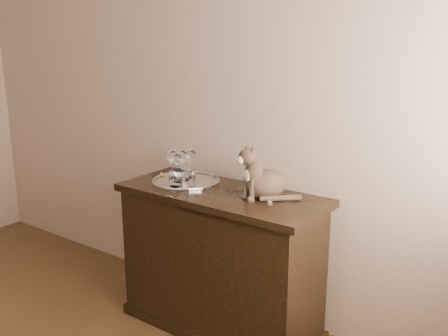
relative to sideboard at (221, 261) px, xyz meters
The scene contains 10 objects.
wall_back 1.15m from the sideboard, 152.68° to the left, with size 4.00×0.10×2.70m, color tan.
sideboard is the anchor object (origin of this frame).
tray 0.51m from the sideboard, behind, with size 0.40×0.40×0.01m, color silver.
wine_glass_a 0.64m from the sideboard, 164.91° to the left, with size 0.06×0.06×0.17m, color white, non-canonical shape.
wine_glass_b 0.61m from the sideboard, 162.21° to the left, with size 0.07×0.07×0.18m, color silver, non-canonical shape.
wine_glass_c 0.64m from the sideboard, behind, with size 0.07×0.07×0.18m, color silver, non-canonical shape.
wine_glass_d 0.62m from the sideboard, behind, with size 0.06×0.06×0.17m, color white, non-canonical shape.
tumbler_a 0.52m from the sideboard, 164.41° to the right, with size 0.08×0.08×0.09m, color white.
tumbler_b 0.55m from the sideboard, 161.61° to the right, with size 0.08×0.08×0.10m, color white.
cat 0.63m from the sideboard, 13.68° to the left, with size 0.30×0.28×0.30m, color #4D3A2E, non-canonical shape.
Camera 1 is at (2.18, -0.20, 1.68)m, focal length 40.00 mm.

